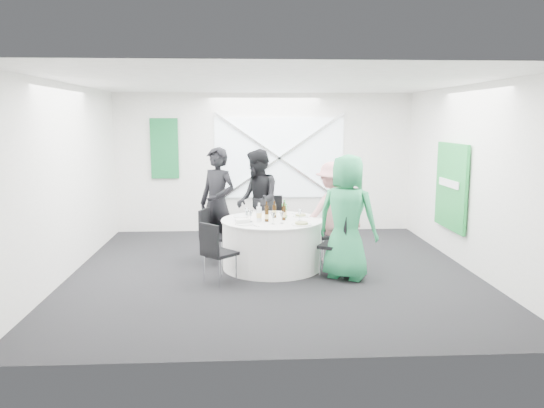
{
  "coord_description": "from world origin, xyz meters",
  "views": [
    {
      "loc": [
        -0.44,
        -7.77,
        2.28
      ],
      "look_at": [
        0.0,
        0.2,
        1.0
      ],
      "focal_mm": 35.0,
      "sensor_mm": 36.0,
      "label": 1
    }
  ],
  "objects": [
    {
      "name": "green_water_bottle",
      "position": [
        0.2,
        0.31,
        0.87
      ],
      "size": [
        0.08,
        0.08,
        0.29
      ],
      "color": "green",
      "rests_on": "banquet_table"
    },
    {
      "name": "person_man_back",
      "position": [
        -0.19,
        1.26,
        0.89
      ],
      "size": [
        0.62,
        0.94,
        1.78
      ],
      "primitive_type": "imported",
      "rotation": [
        0.0,
        0.0,
        -1.39
      ],
      "color": "black",
      "rests_on": "floor"
    },
    {
      "name": "wall_right",
      "position": [
        3.0,
        0.0,
        1.4
      ],
      "size": [
        0.0,
        6.0,
        6.0
      ],
      "primitive_type": "plane",
      "rotation": [
        1.57,
        0.0,
        -1.57
      ],
      "color": "white",
      "rests_on": "floor"
    },
    {
      "name": "wall_back",
      "position": [
        0.0,
        3.0,
        1.4
      ],
      "size": [
        6.0,
        0.0,
        6.0
      ],
      "primitive_type": "plane",
      "rotation": [
        1.57,
        0.0,
        0.0
      ],
      "color": "white",
      "rests_on": "floor"
    },
    {
      "name": "plate_back",
      "position": [
        0.01,
        0.76,
        0.77
      ],
      "size": [
        0.25,
        0.25,
        0.01
      ],
      "color": "white",
      "rests_on": "banquet_table"
    },
    {
      "name": "fork_a",
      "position": [
        -0.38,
        0.64,
        0.76
      ],
      "size": [
        0.09,
        0.13,
        0.01
      ],
      "primitive_type": "cube",
      "rotation": [
        0.0,
        0.0,
        2.58
      ],
      "color": "silver",
      "rests_on": "banquet_table"
    },
    {
      "name": "green_banner",
      "position": [
        -2.0,
        2.95,
        1.7
      ],
      "size": [
        0.55,
        0.04,
        1.2
      ],
      "primitive_type": "cube",
      "color": "#156A31",
      "rests_on": "wall_back"
    },
    {
      "name": "plate_front_left",
      "position": [
        -0.43,
        -0.17,
        0.77
      ],
      "size": [
        0.27,
        0.27,
        0.01
      ],
      "color": "white",
      "rests_on": "banquet_table"
    },
    {
      "name": "beer_bottle_d",
      "position": [
        -0.09,
        0.03,
        0.86
      ],
      "size": [
        0.06,
        0.06,
        0.26
      ],
      "color": "#38200A",
      "rests_on": "banquet_table"
    },
    {
      "name": "wall_front",
      "position": [
        0.0,
        -3.0,
        1.4
      ],
      "size": [
        6.0,
        0.0,
        6.0
      ],
      "primitive_type": "plane",
      "rotation": [
        -1.57,
        0.0,
        0.0
      ],
      "color": "white",
      "rests_on": "floor"
    },
    {
      "name": "chair_front_right",
      "position": [
        0.98,
        -0.35,
        0.55
      ],
      "size": [
        0.58,
        0.58,
        0.93
      ],
      "rotation": [
        0.0,
        0.0,
        4.2
      ],
      "color": "black",
      "rests_on": "floor"
    },
    {
      "name": "plate_back_right",
      "position": [
        0.46,
        0.41,
        0.78
      ],
      "size": [
        0.25,
        0.25,
        0.04
      ],
      "color": "white",
      "rests_on": "banquet_table"
    },
    {
      "name": "plate_back_left",
      "position": [
        -0.46,
        0.45,
        0.77
      ],
      "size": [
        0.27,
        0.27,
        0.01
      ],
      "color": "white",
      "rests_on": "banquet_table"
    },
    {
      "name": "knife_a",
      "position": [
        -0.55,
        0.38,
        0.76
      ],
      "size": [
        0.1,
        0.13,
        0.01
      ],
      "primitive_type": "cube",
      "rotation": [
        0.0,
        0.0,
        2.53
      ],
      "color": "silver",
      "rests_on": "banquet_table"
    },
    {
      "name": "window_brace_a",
      "position": [
        0.3,
        2.92,
        1.5
      ],
      "size": [
        2.63,
        0.05,
        1.84
      ],
      "primitive_type": "cube",
      "rotation": [
        0.0,
        0.97,
        0.0
      ],
      "color": "silver",
      "rests_on": "window_panel"
    },
    {
      "name": "chair_back",
      "position": [
        0.05,
        1.42,
        0.55
      ],
      "size": [
        0.44,
        0.45,
        0.94
      ],
      "rotation": [
        0.0,
        0.0,
        -0.04
      ],
      "color": "black",
      "rests_on": "floor"
    },
    {
      "name": "napkin",
      "position": [
        -0.46,
        -0.11,
        0.8
      ],
      "size": [
        0.22,
        0.19,
        0.05
      ],
      "primitive_type": "cube",
      "rotation": [
        0.0,
        0.0,
        0.38
      ],
      "color": "silver",
      "rests_on": "plate_front_left"
    },
    {
      "name": "clear_water_bottle",
      "position": [
        -0.2,
        0.09,
        0.87
      ],
      "size": [
        0.08,
        0.08,
        0.28
      ],
      "color": "white",
      "rests_on": "banquet_table"
    },
    {
      "name": "beer_bottle_c",
      "position": [
        0.18,
        0.13,
        0.87
      ],
      "size": [
        0.06,
        0.06,
        0.28
      ],
      "color": "#38200A",
      "rests_on": "banquet_table"
    },
    {
      "name": "knife_c",
      "position": [
        0.39,
        0.62,
        0.76
      ],
      "size": [
        0.09,
        0.14,
        0.01
      ],
      "primitive_type": "cube",
      "rotation": [
        0.0,
        0.0,
        0.52
      ],
      "color": "silver",
      "rests_on": "banquet_table"
    },
    {
      "name": "beer_bottle_b",
      "position": [
        0.04,
        0.35,
        0.86
      ],
      "size": [
        0.06,
        0.06,
        0.26
      ],
      "color": "#38200A",
      "rests_on": "banquet_table"
    },
    {
      "name": "fork_c",
      "position": [
        0.56,
        0.34,
        0.76
      ],
      "size": [
        0.09,
        0.14,
        0.01
      ],
      "primitive_type": "cube",
      "rotation": [
        0.0,
        0.0,
        0.54
      ],
      "color": "silver",
      "rests_on": "banquet_table"
    },
    {
      "name": "person_woman_green",
      "position": [
        1.04,
        -0.41,
        0.9
      ],
      "size": [
        1.05,
        0.94,
        1.8
      ],
      "primitive_type": "imported",
      "rotation": [
        0.0,
        0.0,
        2.61
      ],
      "color": "#279157",
      "rests_on": "floor"
    },
    {
      "name": "ceiling",
      "position": [
        0.0,
        0.0,
        2.8
      ],
      "size": [
        6.0,
        6.0,
        0.0
      ],
      "primitive_type": "plane",
      "rotation": [
        3.14,
        0.0,
        0.0
      ],
      "color": "silver",
      "rests_on": "wall_back"
    },
    {
      "name": "knife_b",
      "position": [
        -0.26,
        -0.31,
        0.76
      ],
      "size": [
        0.12,
        0.12,
        0.01
      ],
      "primitive_type": "cube",
      "rotation": [
        0.0,
        0.0,
        -2.34
      ],
      "color": "silver",
      "rests_on": "banquet_table"
    },
    {
      "name": "banquet_table",
      "position": [
        0.0,
        0.2,
        0.38
      ],
      "size": [
        1.56,
        1.56,
        0.76
      ],
      "color": "silver",
      "rests_on": "floor"
    },
    {
      "name": "chair_front_left",
      "position": [
        -0.83,
        -0.6,
        0.51
      ],
      "size": [
        0.56,
        0.56,
        0.87
      ],
      "rotation": [
        0.0,
        0.0,
        2.34
      ],
      "color": "black",
      "rests_on": "floor"
    },
    {
      "name": "wine_glass_c",
      "position": [
        -0.39,
        0.29,
        0.88
      ],
      "size": [
        0.07,
        0.07,
        0.17
      ],
      "color": "white",
      "rests_on": "banquet_table"
    },
    {
      "name": "wine_glass_b",
      "position": [
        0.42,
        0.11,
        0.88
      ],
      "size": [
        0.07,
        0.07,
        0.17
      ],
      "color": "white",
      "rests_on": "banquet_table"
    },
    {
      "name": "plate_front_right",
      "position": [
        0.41,
        -0.25,
        0.78
      ],
      "size": [
        0.29,
        0.29,
        0.04
      ],
      "color": "white",
      "rests_on": "banquet_table"
    },
    {
      "name": "window_brace_b",
      "position": [
        0.3,
        2.92,
        1.5
      ],
      "size": [
        2.63,
        0.05,
        1.84
      ],
      "primitive_type": "cube",
      "rotation": [
        0.0,
        -0.97,
        0.0
      ],
      "color": "silver",
      "rests_on": "window_panel"
    },
    {
      "name": "window_panel",
      "position": [
        0.3,
        2.96,
        1.5
      ],
      "size": [
        2.6,
        0.03,
        1.6
      ],
      "primitive_type": "cube",
      "color": "white",
      "rests_on": "wall_back"
    },
    {
      "name": "wine_glass_d",
      "position": [
        -0.33,
        0.04,
        0.88
      ],
      "size": [
        0.07,
        0.07,
        0.17
      ],
      "color": "white",
      "rests_on": "banquet_table"
    },
    {
      "name": "wine_glass_e",
      "position": [
        -0.39,
        0.1,
        0.88
      ],
      "size": [
        0.07,
        0.07,
        0.17
      ],
      "color": "white",
      "rests_on": "banquet_table"
    },
    {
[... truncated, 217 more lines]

